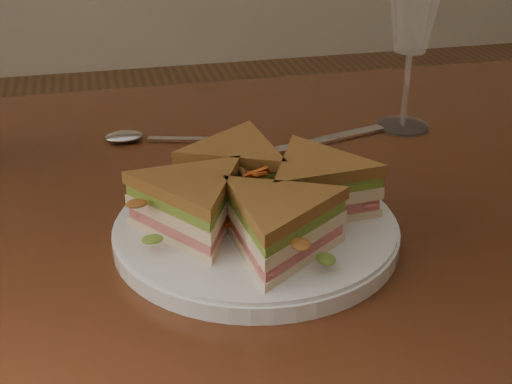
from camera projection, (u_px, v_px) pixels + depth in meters
table at (257, 276)px, 0.80m from camera, size 1.20×0.80×0.75m
plate at (256, 232)px, 0.67m from camera, size 0.27×0.27×0.02m
sandwich_wedges at (256, 197)px, 0.66m from camera, size 0.26×0.26×0.06m
crisps_mound at (256, 201)px, 0.66m from camera, size 0.09×0.09×0.05m
spoon at (142, 138)px, 0.89m from camera, size 0.18×0.06×0.01m
knife at (307, 145)px, 0.88m from camera, size 0.21×0.07×0.00m
wine_glass at (414, 12)px, 0.87m from camera, size 0.07×0.07×0.21m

